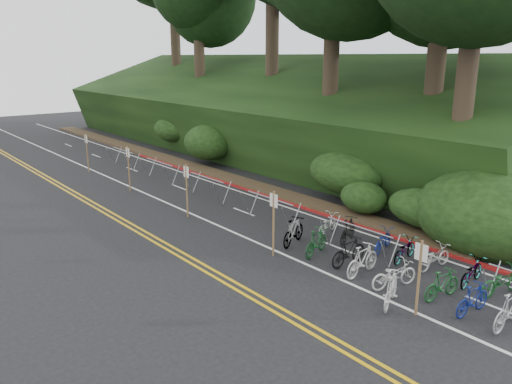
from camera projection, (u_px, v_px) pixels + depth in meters
ground at (371, 312)px, 14.44m from camera, size 120.00×120.00×0.00m
road_markings at (199, 222)px, 22.38m from camera, size 7.47×80.00×0.01m
red_curb at (259, 193)px, 26.88m from camera, size 0.25×28.00×0.10m
embankment at (275, 123)px, 35.91m from camera, size 14.30×48.14×9.11m
bike_racks_rest at (207, 183)px, 25.77m from camera, size 1.14×23.00×1.17m
signpost_near at (419, 273)px, 13.98m from camera, size 0.08×0.40×2.27m
signposts_rest at (155, 175)px, 24.90m from camera, size 0.08×18.40×2.50m
bike_front at (391, 289)px, 14.75m from camera, size 1.16×1.78×1.04m
bike_valet at (398, 259)px, 17.06m from camera, size 3.32×10.19×1.09m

